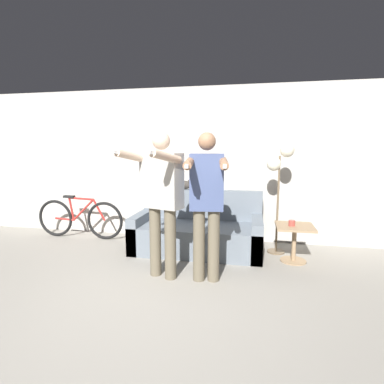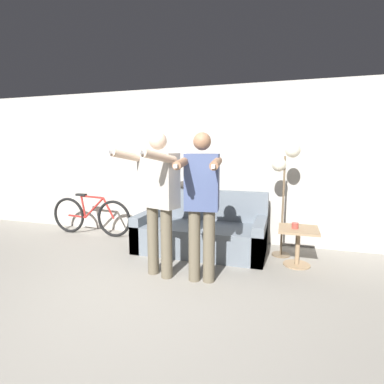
{
  "view_description": "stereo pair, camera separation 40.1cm",
  "coord_description": "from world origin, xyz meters",
  "px_view_note": "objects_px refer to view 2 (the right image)",
  "views": [
    {
      "loc": [
        1.13,
        -2.4,
        1.58
      ],
      "look_at": [
        0.34,
        1.49,
        1.0
      ],
      "focal_mm": 28.0,
      "sensor_mm": 36.0,
      "label": 1
    },
    {
      "loc": [
        1.52,
        -2.3,
        1.58
      ],
      "look_at": [
        0.34,
        1.49,
        1.0
      ],
      "focal_mm": 28.0,
      "sensor_mm": 36.0,
      "label": 2
    }
  ],
  "objects_px": {
    "cat": "(189,184)",
    "floor_lamp": "(285,167)",
    "couch": "(201,233)",
    "person_left": "(158,193)",
    "person_right": "(202,199)",
    "bicycle": "(91,216)",
    "cup": "(295,226)",
    "side_table": "(298,238)"
  },
  "relations": [
    {
      "from": "couch",
      "to": "side_table",
      "type": "bearing_deg",
      "value": -8.08
    },
    {
      "from": "person_right",
      "to": "cup",
      "type": "bearing_deg",
      "value": 30.95
    },
    {
      "from": "person_left",
      "to": "floor_lamp",
      "type": "height_order",
      "value": "person_left"
    },
    {
      "from": "person_left",
      "to": "person_right",
      "type": "bearing_deg",
      "value": 17.31
    },
    {
      "from": "person_left",
      "to": "cat",
      "type": "relative_size",
      "value": 3.75
    },
    {
      "from": "cat",
      "to": "bicycle",
      "type": "distance_m",
      "value": 1.96
    },
    {
      "from": "couch",
      "to": "cat",
      "type": "bearing_deg",
      "value": 132.52
    },
    {
      "from": "person_left",
      "to": "side_table",
      "type": "distance_m",
      "value": 1.98
    },
    {
      "from": "person_left",
      "to": "person_right",
      "type": "distance_m",
      "value": 0.55
    },
    {
      "from": "side_table",
      "to": "couch",
      "type": "bearing_deg",
      "value": 171.92
    },
    {
      "from": "person_left",
      "to": "bicycle",
      "type": "distance_m",
      "value": 2.41
    },
    {
      "from": "cat",
      "to": "floor_lamp",
      "type": "distance_m",
      "value": 1.56
    },
    {
      "from": "bicycle",
      "to": "cat",
      "type": "bearing_deg",
      "value": 3.68
    },
    {
      "from": "person_right",
      "to": "side_table",
      "type": "relative_size",
      "value": 3.4
    },
    {
      "from": "couch",
      "to": "person_right",
      "type": "distance_m",
      "value": 1.32
    },
    {
      "from": "floor_lamp",
      "to": "person_right",
      "type": "bearing_deg",
      "value": -126.98
    },
    {
      "from": "person_left",
      "to": "cat",
      "type": "height_order",
      "value": "person_left"
    },
    {
      "from": "person_right",
      "to": "cat",
      "type": "relative_size",
      "value": 3.72
    },
    {
      "from": "couch",
      "to": "floor_lamp",
      "type": "distance_m",
      "value": 1.59
    },
    {
      "from": "couch",
      "to": "floor_lamp",
      "type": "relative_size",
      "value": 1.18
    },
    {
      "from": "cat",
      "to": "floor_lamp",
      "type": "height_order",
      "value": "floor_lamp"
    },
    {
      "from": "person_right",
      "to": "person_left",
      "type": "bearing_deg",
      "value": 172.25
    },
    {
      "from": "couch",
      "to": "person_left",
      "type": "height_order",
      "value": "person_left"
    },
    {
      "from": "floor_lamp",
      "to": "bicycle",
      "type": "xyz_separation_m",
      "value": [
        -3.37,
        0.09,
        -0.96
      ]
    },
    {
      "from": "person_left",
      "to": "person_right",
      "type": "relative_size",
      "value": 1.01
    },
    {
      "from": "side_table",
      "to": "person_right",
      "type": "bearing_deg",
      "value": -141.98
    },
    {
      "from": "couch",
      "to": "cat",
      "type": "relative_size",
      "value": 4.14
    },
    {
      "from": "person_left",
      "to": "couch",
      "type": "bearing_deg",
      "value": 94.42
    },
    {
      "from": "couch",
      "to": "side_table",
      "type": "xyz_separation_m",
      "value": [
        1.41,
        -0.2,
        0.1
      ]
    },
    {
      "from": "couch",
      "to": "person_left",
      "type": "xyz_separation_m",
      "value": [
        -0.25,
        -1.06,
        0.76
      ]
    },
    {
      "from": "couch",
      "to": "bicycle",
      "type": "bearing_deg",
      "value": 174.11
    },
    {
      "from": "cat",
      "to": "side_table",
      "type": "distance_m",
      "value": 1.9
    },
    {
      "from": "person_right",
      "to": "side_table",
      "type": "distance_m",
      "value": 1.54
    },
    {
      "from": "couch",
      "to": "side_table",
      "type": "height_order",
      "value": "couch"
    },
    {
      "from": "couch",
      "to": "cat",
      "type": "distance_m",
      "value": 0.85
    },
    {
      "from": "person_left",
      "to": "floor_lamp",
      "type": "bearing_deg",
      "value": 57.21
    },
    {
      "from": "cat",
      "to": "bicycle",
      "type": "relative_size",
      "value": 0.29
    },
    {
      "from": "floor_lamp",
      "to": "cat",
      "type": "bearing_deg",
      "value": 172.18
    },
    {
      "from": "cat",
      "to": "side_table",
      "type": "height_order",
      "value": "cat"
    },
    {
      "from": "person_right",
      "to": "floor_lamp",
      "type": "distance_m",
      "value": 1.54
    },
    {
      "from": "couch",
      "to": "person_right",
      "type": "relative_size",
      "value": 1.11
    },
    {
      "from": "floor_lamp",
      "to": "cup",
      "type": "xyz_separation_m",
      "value": [
        0.16,
        -0.36,
        -0.75
      ]
    }
  ]
}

